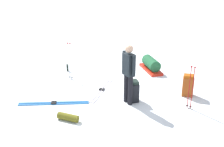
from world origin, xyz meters
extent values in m
plane|color=white|center=(0.00, 0.00, 0.00)|extent=(80.00, 80.00, 0.00)
cylinder|color=black|center=(0.75, 0.10, 0.42)|extent=(0.14, 0.14, 0.85)
cylinder|color=black|center=(0.55, 0.11, 0.42)|extent=(0.14, 0.14, 0.85)
cube|color=black|center=(0.65, 0.10, 1.15)|extent=(0.35, 0.24, 0.60)
cylinder|color=black|center=(0.89, 0.09, 1.18)|extent=(0.09, 0.09, 0.58)
cylinder|color=black|center=(0.41, 0.12, 1.18)|extent=(0.09, 0.09, 0.58)
sphere|color=tan|center=(0.65, 0.10, 1.59)|extent=(0.22, 0.22, 0.22)
cube|color=#225E9E|center=(-0.44, -1.69, 0.01)|extent=(1.08, 1.73, 0.02)
cube|color=black|center=(-0.44, -1.69, 0.04)|extent=(0.13, 0.15, 0.03)
cube|color=#225E9E|center=(-0.53, -1.63, 0.01)|extent=(1.08, 1.73, 0.02)
cube|color=black|center=(-0.53, -1.63, 0.04)|extent=(0.13, 0.15, 0.03)
cube|color=silver|center=(-0.43, -0.04, 0.01)|extent=(1.18, 1.47, 0.02)
cube|color=black|center=(-0.43, -0.04, 0.04)|extent=(0.14, 0.15, 0.03)
cube|color=silver|center=(-0.50, -0.10, 0.01)|extent=(1.18, 1.47, 0.02)
cube|color=black|center=(-0.50, -0.10, 0.04)|extent=(0.14, 0.15, 0.03)
cube|color=#954316|center=(1.28, 1.85, 0.29)|extent=(0.41, 0.41, 0.58)
cube|color=#A3480E|center=(1.28, 1.85, 0.62)|extent=(0.37, 0.36, 0.08)
cube|color=black|center=(0.65, 0.32, 0.27)|extent=(0.36, 0.30, 0.55)
cube|color=black|center=(0.65, 0.32, 0.59)|extent=(0.32, 0.27, 0.08)
cylinder|color=maroon|center=(1.80, 1.26, 0.58)|extent=(0.02, 0.02, 1.17)
sphere|color=#A51919|center=(1.80, 1.26, 1.20)|extent=(0.05, 0.05, 0.05)
cylinder|color=black|center=(1.80, 1.26, 0.06)|extent=(0.07, 0.07, 0.01)
cylinder|color=maroon|center=(1.89, 1.29, 0.58)|extent=(0.02, 0.02, 1.17)
sphere|color=#A51919|center=(1.89, 1.29, 1.20)|extent=(0.05, 0.05, 0.05)
cylinder|color=black|center=(1.89, 1.29, 0.06)|extent=(0.07, 0.07, 0.01)
cylinder|color=#AEB7C9|center=(-1.88, -0.47, 0.61)|extent=(0.02, 0.02, 1.23)
sphere|color=#A51919|center=(-1.88, -0.47, 1.26)|extent=(0.05, 0.05, 0.05)
cylinder|color=black|center=(-1.88, -0.47, 0.06)|extent=(0.07, 0.07, 0.01)
cylinder|color=#AEB7C9|center=(-1.79, -0.44, 0.61)|extent=(0.02, 0.02, 1.23)
sphere|color=#A51919|center=(-1.79, -0.44, 1.26)|extent=(0.05, 0.05, 0.05)
cylinder|color=black|center=(-1.79, -0.44, 0.06)|extent=(0.07, 0.07, 0.01)
cube|color=red|center=(-0.91, 2.36, 0.04)|extent=(1.33, 0.84, 0.09)
cylinder|color=#1E5733|center=(-0.91, 2.36, 0.29)|extent=(0.96, 0.67, 0.40)
cylinder|color=brown|center=(0.56, -1.72, 0.09)|extent=(0.56, 0.45, 0.18)
cylinder|color=black|center=(-2.58, -0.21, 0.13)|extent=(0.07, 0.07, 0.26)
camera|label=1|loc=(6.20, -4.24, 3.67)|focal=44.54mm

